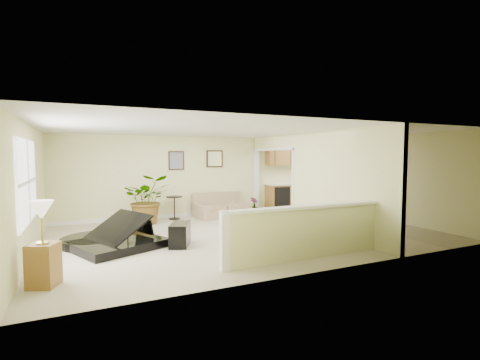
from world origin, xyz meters
name	(u,v)px	position (x,y,z in m)	size (l,w,h in m)	color
floor	(246,234)	(0.00, 0.00, 0.00)	(9.00, 9.00, 0.00)	#BFB394
back_wall	(206,176)	(0.00, 3.00, 1.25)	(9.00, 0.04, 2.50)	beige
front_wall	(326,196)	(0.00, -3.00, 1.25)	(9.00, 0.04, 2.50)	beige
left_wall	(30,190)	(-4.50, 0.00, 1.25)	(0.04, 6.00, 2.50)	beige
right_wall	(383,178)	(4.50, 0.00, 1.25)	(0.04, 6.00, 2.50)	beige
ceiling	(246,131)	(0.00, 0.00, 2.50)	(9.00, 6.00, 0.04)	silver
kitchen_vinyl	(347,223)	(3.15, 0.00, 0.00)	(2.70, 6.00, 0.01)	gray
interior_partition	(302,181)	(1.80, 0.25, 1.22)	(0.18, 5.99, 2.50)	beige
pony_half_wall	(304,231)	(0.08, -2.30, 0.52)	(3.42, 0.22, 1.00)	beige
left_window	(26,182)	(-4.49, -0.50, 1.45)	(0.05, 2.15, 1.45)	white
wall_art_left	(176,161)	(-0.95, 2.97, 1.75)	(0.48, 0.04, 0.58)	#322112
wall_mirror	(215,159)	(0.30, 2.97, 1.80)	(0.55, 0.04, 0.55)	#322112
kitchen_cabinets	(294,185)	(3.19, 2.73, 0.87)	(2.36, 0.65, 2.33)	olive
piano	(114,216)	(-3.01, 0.07, 0.65)	(2.33, 2.29, 1.55)	black
piano_bench	(180,234)	(-1.75, -0.42, 0.24)	(0.36, 0.72, 0.48)	black
loveseat	(221,205)	(0.35, 2.55, 0.36)	(1.79, 1.16, 0.96)	tan
accent_table	(174,205)	(-1.11, 2.65, 0.44)	(0.48, 0.48, 0.69)	black
palm_plant	(147,200)	(-1.95, 2.30, 0.68)	(1.37, 1.23, 1.38)	black
small_plant	(254,207)	(1.45, 2.43, 0.23)	(0.40, 0.40, 0.55)	black
lamp_stand	(43,250)	(-4.15, -1.85, 0.53)	(0.49, 0.49, 1.26)	olive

